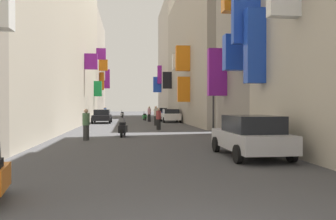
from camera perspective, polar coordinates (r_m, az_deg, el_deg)
The scene contains 19 objects.
ground_plane at distance 33.45m, azimuth -5.53°, elevation -2.39°, with size 140.00×140.00×0.00m, color #424244.
building_left_mid_a at distance 31.44m, azimuth -20.54°, elevation 13.53°, with size 7.26×34.89×17.64m.
building_left_mid_b at distance 56.09m, azimuth -14.36°, elevation 6.88°, with size 7.26×16.14×15.68m.
building_right_mid_c at distance 37.23m, azimuth 6.92°, elevation 9.28°, with size 7.33×23.54×14.73m.
building_right_far at distance 56.65m, azimuth 2.08°, elevation 8.37°, with size 7.40×15.86×18.68m.
parked_car_blue at distance 47.88m, azimuth -1.20°, elevation -0.50°, with size 1.83×4.19×1.49m.
parked_car_silver at distance 12.34m, azimuth 14.00°, elevation -4.24°, with size 1.99×4.01×1.49m.
parked_car_black at distance 35.79m, azimuth -11.24°, elevation -1.00°, with size 1.96×4.25×1.42m.
parked_car_white at distance 36.72m, azimuth 0.44°, elevation -0.91°, with size 1.97×4.00×1.45m.
scooter_white at distance 51.62m, azimuth -10.46°, elevation -0.77°, with size 0.62×1.96×1.13m.
scooter_silver at distance 51.57m, azimuth -7.87°, elevation -0.77°, with size 0.58×1.85×1.13m.
scooter_green at distance 41.10m, azimuth -4.04°, elevation -1.15°, with size 0.54×1.84×1.13m.
scooter_black at distance 20.06m, azimuth -7.72°, elevation -3.19°, with size 0.57×1.96×1.13m.
pedestrian_crossing at distance 37.96m, azimuth -3.23°, elevation -0.70°, with size 0.46×0.46×1.74m.
pedestrian_near_left at distance 18.14m, azimuth -13.87°, elevation -2.47°, with size 0.54×0.54×1.66m.
pedestrian_near_right at distance 30.67m, azimuth -2.10°, elevation -0.99°, with size 0.54×0.54×1.80m.
pedestrian_mid_street at distance 45.48m, azimuth -10.74°, elevation -0.48°, with size 0.54×0.54×1.71m.
pedestrian_far_away at distance 25.24m, azimuth -1.63°, elevation -1.55°, with size 0.44×0.44×1.65m.
traffic_light_near_corner at distance 21.45m, azimuth 7.80°, elevation 3.41°, with size 0.26×0.34×4.15m.
Camera 1 is at (-0.84, -3.38, 1.85)m, focal length 35.55 mm.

